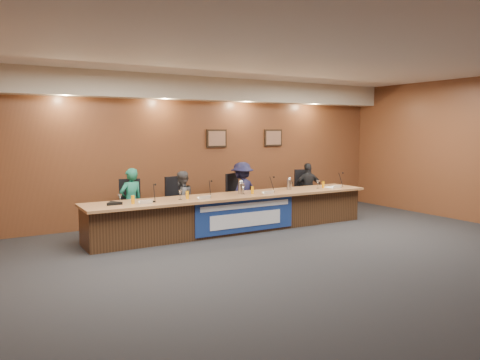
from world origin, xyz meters
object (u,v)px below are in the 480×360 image
object	(u,v)px
office_chair_a	(130,210)
carafe_right	(289,185)
office_chair_b	(180,206)
panelist_b	(182,200)
carafe_mid	(241,188)
panelist_c	(242,192)
panelist_d	(308,189)
office_chair_d	(305,194)
speakerphone	(113,203)
dais_body	(235,214)
banner	(246,216)
panelist_a	(131,202)
office_chair_c	(240,200)

from	to	relation	value
office_chair_a	carafe_right	xyz separation A→B (m)	(3.31, -0.78, 0.38)
office_chair_a	office_chair_b	xyz separation A→B (m)	(1.07, 0.00, 0.00)
panelist_b	carafe_mid	world-z (taller)	panelist_b
panelist_c	panelist_d	size ratio (longest dim) A/B	1.07
office_chair_d	speakerphone	size ratio (longest dim) A/B	1.50
panelist_c	carafe_mid	world-z (taller)	panelist_c
speakerphone	dais_body	bearing A→B (deg)	1.32
banner	panelist_b	world-z (taller)	panelist_b
office_chair_a	office_chair_d	world-z (taller)	same
panelist_b	panelist_c	bearing A→B (deg)	157.22
panelist_d	carafe_right	distance (m)	1.29
panelist_a	office_chair_b	size ratio (longest dim) A/B	2.74
panelist_c	office_chair_d	world-z (taller)	panelist_c
carafe_mid	carafe_right	size ratio (longest dim) A/B	1.00
banner	panelist_d	xyz separation A→B (m)	(2.44, 1.12, 0.25)
carafe_mid	panelist_c	bearing A→B (deg)	57.44
panelist_c	office_chair_b	distance (m)	1.47
banner	panelist_b	distance (m)	1.44
panelist_a	carafe_right	xyz separation A→B (m)	(3.31, -0.68, 0.20)
panelist_c	office_chair_d	distance (m)	1.87
banner	carafe_right	xyz separation A→B (m)	(1.37, 0.44, 0.48)
carafe_mid	speakerphone	distance (m)	2.62
dais_body	banner	bearing A→B (deg)	-90.00
carafe_right	speakerphone	world-z (taller)	carafe_right
office_chair_d	panelist_c	bearing A→B (deg)	-158.07
panelist_c	panelist_a	bearing A→B (deg)	-19.70
office_chair_c	speakerphone	bearing A→B (deg)	171.74
banner	carafe_mid	distance (m)	0.65
panelist_a	carafe_right	distance (m)	3.38
panelist_a	panelist_b	distance (m)	1.07
panelist_c	carafe_right	xyz separation A→B (m)	(0.79, -0.68, 0.19)
dais_body	speakerphone	distance (m)	2.53
dais_body	panelist_d	world-z (taller)	panelist_d
dais_body	office_chair_d	xyz separation A→B (m)	(2.44, 0.80, 0.13)
office_chair_d	speakerphone	xyz separation A→B (m)	(-4.94, -0.86, 0.30)
office_chair_b	carafe_mid	world-z (taller)	carafe_mid
office_chair_a	office_chair_d	bearing A→B (deg)	19.53
panelist_c	speakerphone	xyz separation A→B (m)	(-3.08, -0.76, 0.10)
panelist_d	office_chair_c	bearing A→B (deg)	13.89
panelist_b	panelist_c	size ratio (longest dim) A/B	0.90
panelist_a	panelist_c	world-z (taller)	panelist_c
dais_body	panelist_c	size ratio (longest dim) A/B	4.47
panelist_c	office_chair_c	xyz separation A→B (m)	(0.00, 0.10, -0.19)
panelist_a	office_chair_b	bearing A→B (deg)	172.39
office_chair_b	carafe_mid	bearing A→B (deg)	-48.45
panelist_d	office_chair_a	xyz separation A→B (m)	(-4.38, 0.10, -0.15)
office_chair_a	office_chair_c	size ratio (longest dim) A/B	1.00
dais_body	panelist_d	bearing A→B (deg)	16.09
panelist_b	carafe_right	xyz separation A→B (m)	(2.24, -0.68, 0.26)
office_chair_b	office_chair_c	world-z (taller)	same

